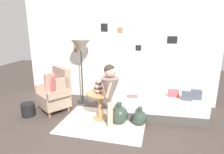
# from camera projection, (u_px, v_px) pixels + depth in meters

# --- Properties ---
(ground_plane) EXTENTS (12.00, 12.00, 0.00)m
(ground_plane) POSITION_uv_depth(u_px,v_px,m) (90.00, 138.00, 3.43)
(ground_plane) COLOR #423833
(gallery_wall) EXTENTS (4.80, 0.12, 2.60)m
(gallery_wall) POSITION_uv_depth(u_px,v_px,m) (116.00, 49.00, 4.90)
(gallery_wall) COLOR silver
(gallery_wall) RESTS_ON ground
(rug) EXTENTS (1.64, 1.24, 0.01)m
(rug) POSITION_uv_depth(u_px,v_px,m) (103.00, 123.00, 3.95)
(rug) COLOR silver
(rug) RESTS_ON ground
(armchair) EXTENTS (0.90, 0.85, 0.97)m
(armchair) POSITION_uv_depth(u_px,v_px,m) (56.00, 92.00, 4.42)
(armchair) COLOR #9E7042
(armchair) RESTS_ON ground
(daybed) EXTENTS (1.95, 0.94, 0.40)m
(daybed) POSITION_uv_depth(u_px,v_px,m) (157.00, 106.00, 4.25)
(daybed) COLOR #4C4742
(daybed) RESTS_ON ground
(pillow_head) EXTENTS (0.20, 0.13, 0.20)m
(pillow_head) POSITION_uv_depth(u_px,v_px,m) (196.00, 95.00, 4.06)
(pillow_head) COLOR #474C56
(pillow_head) RESTS_ON daybed
(pillow_mid) EXTENTS (0.22, 0.13, 0.18)m
(pillow_mid) POSITION_uv_depth(u_px,v_px,m) (187.00, 96.00, 4.02)
(pillow_mid) COLOR #474C56
(pillow_mid) RESTS_ON daybed
(pillow_back) EXTENTS (0.23, 0.14, 0.15)m
(pillow_back) POSITION_uv_depth(u_px,v_px,m) (173.00, 93.00, 4.22)
(pillow_back) COLOR #D64C56
(pillow_back) RESTS_ON daybed
(side_table) EXTENTS (0.56, 0.56, 0.58)m
(side_table) POSITION_uv_depth(u_px,v_px,m) (100.00, 100.00, 4.00)
(side_table) COLOR tan
(side_table) RESTS_ON ground
(vase_striped) EXTENTS (0.18, 0.18, 0.28)m
(vase_striped) POSITION_uv_depth(u_px,v_px,m) (99.00, 87.00, 3.89)
(vase_striped) COLOR brown
(vase_striped) RESTS_ON side_table
(floor_lamp) EXTENTS (0.47, 0.47, 1.55)m
(floor_lamp) POSITION_uv_depth(u_px,v_px,m) (81.00, 48.00, 4.64)
(floor_lamp) COLOR black
(floor_lamp) RESTS_ON ground
(person_child) EXTENTS (0.34, 0.34, 1.22)m
(person_child) POSITION_uv_depth(u_px,v_px,m) (110.00, 88.00, 3.58)
(person_child) COLOR #D8AD8E
(person_child) RESTS_ON ground
(book_on_daybed) EXTENTS (0.26, 0.22, 0.03)m
(book_on_daybed) POSITION_uv_depth(u_px,v_px,m) (133.00, 96.00, 4.21)
(book_on_daybed) COLOR #735455
(book_on_daybed) RESTS_ON daybed
(demijohn_near) EXTENTS (0.36, 0.36, 0.44)m
(demijohn_near) POSITION_uv_depth(u_px,v_px,m) (119.00, 115.00, 3.89)
(demijohn_near) COLOR #2D3D33
(demijohn_near) RESTS_ON ground
(demijohn_far) EXTENTS (0.29, 0.29, 0.37)m
(demijohn_far) POSITION_uv_depth(u_px,v_px,m) (140.00, 118.00, 3.84)
(demijohn_far) COLOR #2D3D33
(demijohn_far) RESTS_ON ground
(magazine_basket) EXTENTS (0.28, 0.28, 0.28)m
(magazine_basket) POSITION_uv_depth(u_px,v_px,m) (28.00, 110.00, 4.22)
(magazine_basket) COLOR black
(magazine_basket) RESTS_ON ground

